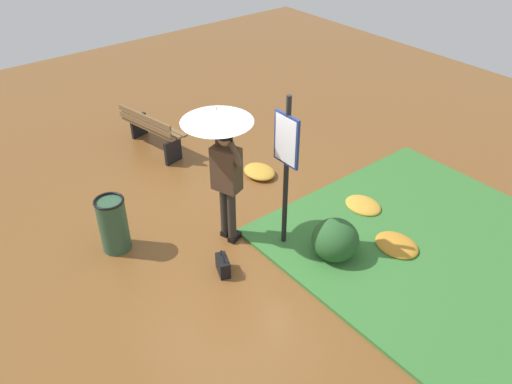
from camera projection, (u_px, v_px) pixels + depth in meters
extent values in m
plane|color=brown|center=(230.00, 237.00, 7.58)|extent=(18.00, 18.00, 0.00)
cube|color=#387533|center=(455.00, 260.00, 7.14)|extent=(4.80, 4.00, 0.05)
cylinder|color=#2D2823|center=(232.00, 217.00, 7.28)|extent=(0.12, 0.12, 0.86)
cylinder|color=#2D2823|center=(224.00, 211.00, 7.39)|extent=(0.12, 0.12, 0.86)
cube|color=black|center=(235.00, 237.00, 7.52)|extent=(0.18, 0.24, 0.08)
cube|color=black|center=(227.00, 231.00, 7.63)|extent=(0.18, 0.24, 0.08)
cube|color=#473323|center=(226.00, 169.00, 6.91)|extent=(0.44, 0.35, 0.64)
sphere|color=#8C664C|center=(225.00, 139.00, 6.65)|extent=(0.20, 0.20, 0.20)
ellipsoid|color=black|center=(225.00, 137.00, 6.63)|extent=(0.20, 0.20, 0.15)
cylinder|color=#473323|center=(237.00, 161.00, 6.67)|extent=(0.18, 0.13, 0.18)
cylinder|color=#473323|center=(236.00, 154.00, 6.65)|extent=(0.24, 0.11, 0.33)
cube|color=black|center=(231.00, 142.00, 6.62)|extent=(0.07, 0.04, 0.14)
cylinder|color=#473323|center=(218.00, 149.00, 6.88)|extent=(0.11, 0.10, 0.09)
cylinder|color=#473323|center=(218.00, 144.00, 6.81)|extent=(0.10, 0.09, 0.23)
cylinder|color=#A5A5AD|center=(217.00, 122.00, 6.63)|extent=(0.02, 0.02, 0.41)
cone|color=silver|center=(217.00, 116.00, 6.57)|extent=(0.96, 0.96, 0.16)
sphere|color=#A5A5AD|center=(216.00, 108.00, 6.51)|extent=(0.02, 0.02, 0.02)
cylinder|color=black|center=(286.00, 176.00, 6.82)|extent=(0.07, 0.07, 2.30)
cube|color=navy|center=(287.00, 140.00, 6.50)|extent=(0.44, 0.04, 0.70)
cube|color=silver|center=(285.00, 140.00, 6.49)|extent=(0.38, 0.01, 0.64)
cube|color=black|center=(223.00, 265.00, 6.90)|extent=(0.33, 0.24, 0.24)
torus|color=black|center=(223.00, 256.00, 6.81)|extent=(0.17, 0.08, 0.18)
cube|color=black|center=(173.00, 151.00, 9.22)|extent=(0.13, 0.36, 0.44)
cube|color=black|center=(139.00, 126.00, 10.05)|extent=(0.13, 0.36, 0.44)
cube|color=brown|center=(160.00, 125.00, 9.56)|extent=(1.39, 0.38, 0.04)
cube|color=brown|center=(154.00, 126.00, 9.50)|extent=(1.39, 0.38, 0.04)
cube|color=brown|center=(148.00, 128.00, 9.43)|extent=(1.39, 0.38, 0.04)
cube|color=brown|center=(145.00, 124.00, 9.35)|extent=(1.38, 0.32, 0.10)
cube|color=brown|center=(144.00, 117.00, 9.27)|extent=(1.38, 0.32, 0.10)
cylinder|color=#2D5138|center=(113.00, 225.00, 7.16)|extent=(0.40, 0.40, 0.80)
torus|color=black|center=(109.00, 201.00, 6.93)|extent=(0.42, 0.42, 0.04)
ellipsoid|color=#285628|center=(335.00, 240.00, 7.07)|extent=(0.65, 0.65, 0.59)
ellipsoid|color=#1E421E|center=(329.00, 235.00, 7.30)|extent=(0.39, 0.39, 0.39)
ellipsoid|color=gold|center=(259.00, 172.00, 8.95)|extent=(0.61, 0.49, 0.13)
ellipsoid|color=gold|center=(363.00, 205.00, 8.12)|extent=(0.60, 0.48, 0.13)
ellipsoid|color=#C68428|center=(397.00, 245.00, 7.32)|extent=(0.65, 0.52, 0.14)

